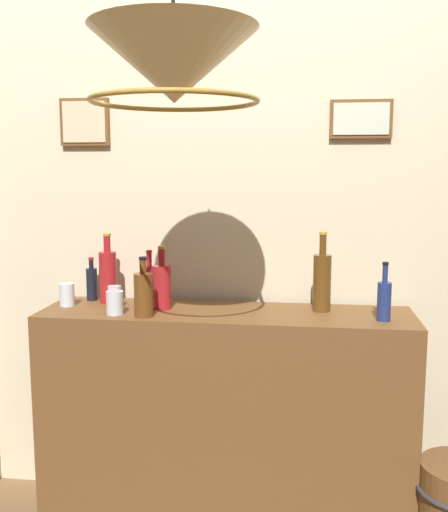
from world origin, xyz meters
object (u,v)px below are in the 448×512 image
object	(u,v)px
glass_tumbler_rocks	(115,303)
glass_tumbler_shot	(67,295)
liquor_bottle_gin	(322,281)
liquor_bottle_scotch	(92,283)
liquor_bottle_rum	(149,283)
liquor_bottle_whiskey	(384,299)
glass_tumbler_highball	(115,297)
liquor_bottle_vermouth	(162,285)
liquor_bottle_bourbon	(143,294)
liquor_bottle_tequila	(108,275)
pendant_lamp	(174,68)

from	to	relation	value
glass_tumbler_rocks	glass_tumbler_shot	size ratio (longest dim) A/B	0.98
liquor_bottle_gin	liquor_bottle_scotch	bearing A→B (deg)	176.12
liquor_bottle_gin	liquor_bottle_rum	world-z (taller)	liquor_bottle_gin
liquor_bottle_whiskey	liquor_bottle_rum	size ratio (longest dim) A/B	0.97
liquor_bottle_gin	glass_tumbler_rocks	bearing A→B (deg)	-168.37
liquor_bottle_scotch	glass_tumbler_shot	distance (m)	0.15
glass_tumbler_highball	glass_tumbler_rocks	bearing A→B (deg)	-71.41
liquor_bottle_vermouth	glass_tumbler_highball	distance (m)	0.22
glass_tumbler_shot	liquor_bottle_whiskey	bearing A→B (deg)	-3.22
liquor_bottle_whiskey	liquor_bottle_vermouth	size ratio (longest dim) A/B	0.86
liquor_bottle_bourbon	liquor_bottle_tequila	world-z (taller)	liquor_bottle_tequila
liquor_bottle_gin	pendant_lamp	bearing A→B (deg)	-126.25
liquor_bottle_tequila	glass_tumbler_shot	world-z (taller)	liquor_bottle_tequila
liquor_bottle_bourbon	liquor_bottle_tequila	xyz separation A→B (m)	(-0.23, 0.23, 0.03)
liquor_bottle_scotch	pendant_lamp	distance (m)	1.26
liquor_bottle_tequila	glass_tumbler_highball	size ratio (longest dim) A/B	3.23
pendant_lamp	glass_tumbler_rocks	bearing A→B (deg)	127.25
liquor_bottle_bourbon	glass_tumbler_shot	size ratio (longest dim) A/B	2.47
glass_tumbler_highball	liquor_bottle_vermouth	bearing A→B (deg)	3.95
pendant_lamp	liquor_bottle_vermouth	bearing A→B (deg)	108.01
liquor_bottle_whiskey	glass_tumbler_shot	distance (m)	1.38
liquor_bottle_tequila	liquor_bottle_bourbon	bearing A→B (deg)	-45.11
liquor_bottle_whiskey	glass_tumbler_highball	distance (m)	1.15
liquor_bottle_bourbon	liquor_bottle_vermouth	bearing A→B (deg)	73.12
liquor_bottle_whiskey	liquor_bottle_tequila	size ratio (longest dim) A/B	0.75
glass_tumbler_rocks	glass_tumbler_highball	xyz separation A→B (m)	(-0.04, 0.11, -0.00)
glass_tumbler_shot	liquor_bottle_scotch	bearing A→B (deg)	61.82
liquor_bottle_rum	glass_tumbler_highball	world-z (taller)	liquor_bottle_rum
glass_tumbler_rocks	glass_tumbler_shot	world-z (taller)	glass_tumbler_shot
liquor_bottle_bourbon	glass_tumbler_highball	bearing A→B (deg)	142.09
liquor_bottle_gin	glass_tumbler_shot	distance (m)	1.14
liquor_bottle_gin	liquor_bottle_rum	xyz separation A→B (m)	(-0.77, 0.02, -0.03)
liquor_bottle_tequila	liquor_bottle_scotch	size ratio (longest dim) A/B	1.58
liquor_bottle_whiskey	liquor_bottle_rum	bearing A→B (deg)	171.26
glass_tumbler_rocks	glass_tumbler_shot	bearing A→B (deg)	155.24
glass_tumbler_shot	pendant_lamp	xyz separation A→B (m)	(0.64, -0.62, 0.87)
liquor_bottle_rum	glass_tumbler_rocks	world-z (taller)	liquor_bottle_rum
liquor_bottle_tequila	glass_tumbler_highball	distance (m)	0.14
pendant_lamp	liquor_bottle_bourbon	bearing A→B (deg)	117.37
liquor_bottle_gin	liquor_bottle_whiskey	bearing A→B (deg)	-28.82
liquor_bottle_whiskey	liquor_bottle_scotch	bearing A→B (deg)	171.00
liquor_bottle_rum	liquor_bottle_scotch	size ratio (longest dim) A/B	1.23
liquor_bottle_vermouth	glass_tumbler_shot	distance (m)	0.44
liquor_bottle_vermouth	glass_tumbler_highball	bearing A→B (deg)	-176.05
liquor_bottle_rum	glass_tumbler_highball	size ratio (longest dim) A/B	2.51
liquor_bottle_rum	pendant_lamp	world-z (taller)	pendant_lamp
liquor_bottle_whiskey	liquor_bottle_tequila	world-z (taller)	liquor_bottle_tequila
liquor_bottle_gin	liquor_bottle_scotch	size ratio (longest dim) A/B	1.70
liquor_bottle_bourbon	liquor_bottle_gin	size ratio (longest dim) A/B	0.73
liquor_bottle_bourbon	liquor_bottle_scotch	xyz separation A→B (m)	(-0.32, 0.27, -0.02)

